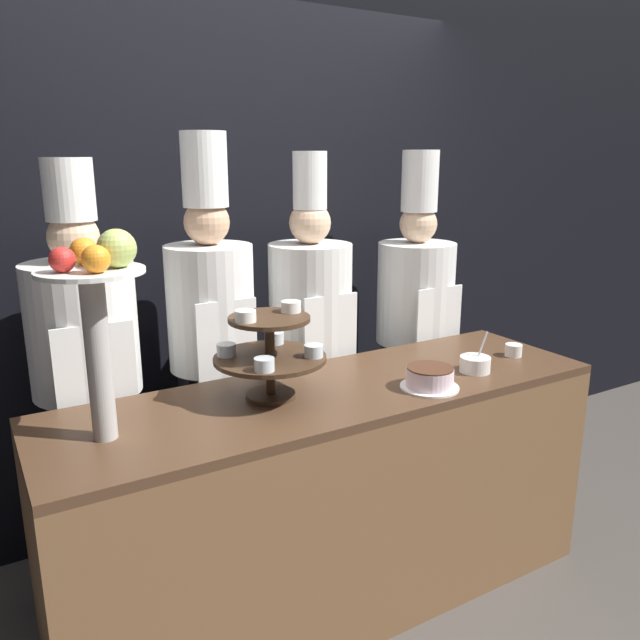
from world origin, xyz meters
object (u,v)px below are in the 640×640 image
Objects in this scene: chef_center_right at (311,336)px; fruit_pedestal at (97,299)px; cake_round at (430,378)px; chef_center_left at (212,340)px; tiered_stand at (270,349)px; serving_bowl_near at (475,364)px; cup_white at (514,350)px; chef_left at (87,372)px; chef_right at (415,320)px.

fruit_pedestal is at bearing -151.74° from chef_center_right.
fruit_pedestal is at bearing 171.38° from cake_round.
cake_round is at bearing -51.30° from chef_center_left.
serving_bowl_near is at bearing -11.48° from tiered_stand.
fruit_pedestal is 3.94× the size of serving_bowl_near.
serving_bowl_near is 0.09× the size of chef_center_left.
cake_round is at bearing -82.03° from chef_center_right.
chef_left is (-1.70, 0.62, 0.01)m from cup_white.
cup_white is 0.63m from chef_right.
fruit_pedestal is 1.24m from cake_round.
cake_round is at bearing -33.55° from chef_left.
chef_center_left is at bearing 141.89° from serving_bowl_near.
chef_right reaches higher than tiered_stand.
tiered_stand is at bearing 174.75° from cup_white.
chef_left is at bearing 153.83° from serving_bowl_near.
tiered_stand is 0.71m from chef_center_right.
cup_white is at bearing 11.56° from cake_round.
chef_center_left is (-0.03, 0.52, -0.10)m from tiered_stand.
chef_left is 1.64m from chef_right.
serving_bowl_near reaches higher than cake_round.
chef_center_left reaches higher than fruit_pedestal.
cup_white is 0.04× the size of chef_left.
chef_right is at bearing 95.48° from cup_white.
chef_center_left reaches higher than cup_white.
chef_center_right is at bearing -180.00° from chef_right.
cup_white is 1.33m from chef_center_left.
cake_round is 0.75m from chef_center_right.
chef_right is (0.52, 0.74, -0.00)m from cake_round.
chef_center_right is at bearing -0.00° from chef_left.
chef_center_right is at bearing 48.10° from tiered_stand.
chef_right is at bearing 0.00° from chef_center_right.
fruit_pedestal is at bearing -175.19° from tiered_stand.
serving_bowl_near is (-0.30, -0.07, 0.01)m from cup_white.
chef_center_right is (-0.69, 0.62, 0.01)m from cup_white.
serving_bowl_near is (1.44, -0.12, -0.42)m from fruit_pedestal.
tiered_stand is 5.58× the size of cup_white.
chef_right reaches higher than chef_center_right.
tiered_stand is 2.48× the size of serving_bowl_near.
chef_center_right is (1.01, -0.00, -0.00)m from chef_left.
chef_center_left is 0.49m from chef_center_right.
cake_round is 1.34m from chef_left.
tiered_stand reaches higher than cake_round.
chef_center_left is (0.52, 0.00, 0.05)m from chef_left.
serving_bowl_near is 0.09× the size of chef_right.
chef_left reaches higher than serving_bowl_near.
serving_bowl_near is at bearing -26.17° from chef_left.
fruit_pedestal is 0.36× the size of chef_center_right.
serving_bowl_near is 0.09× the size of chef_center_right.
tiered_stand reaches higher than serving_bowl_near.
chef_right is (1.12, -0.00, -0.06)m from chef_center_left.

